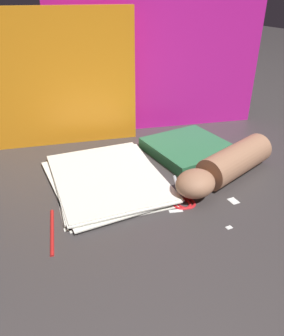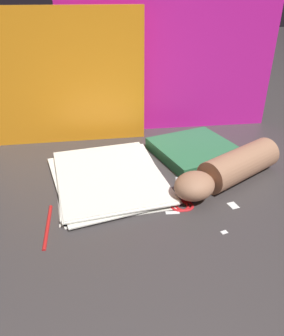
{
  "view_description": "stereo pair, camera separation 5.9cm",
  "coord_description": "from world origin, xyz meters",
  "px_view_note": "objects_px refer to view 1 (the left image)",
  "views": [
    {
      "loc": [
        -0.29,
        -0.6,
        0.44
      ],
      "look_at": [
        -0.02,
        0.02,
        0.06
      ],
      "focal_mm": 35.0,
      "sensor_mm": 36.0,
      "label": 1
    },
    {
      "loc": [
        -0.24,
        -0.62,
        0.44
      ],
      "look_at": [
        -0.02,
        0.02,
        0.06
      ],
      "focal_mm": 35.0,
      "sensor_mm": 36.0,
      "label": 2
    }
  ],
  "objects_px": {
    "paper_stack": "(107,178)",
    "scissors": "(180,196)",
    "hand_forearm": "(226,166)",
    "book_closed": "(189,149)"
  },
  "relations": [
    {
      "from": "book_closed",
      "to": "paper_stack",
      "type": "bearing_deg",
      "value": -169.06
    },
    {
      "from": "book_closed",
      "to": "hand_forearm",
      "type": "bearing_deg",
      "value": -88.3
    },
    {
      "from": "book_closed",
      "to": "hand_forearm",
      "type": "height_order",
      "value": "hand_forearm"
    },
    {
      "from": "scissors",
      "to": "hand_forearm",
      "type": "distance_m",
      "value": 0.15
    },
    {
      "from": "paper_stack",
      "to": "scissors",
      "type": "bearing_deg",
      "value": -46.33
    },
    {
      "from": "book_closed",
      "to": "scissors",
      "type": "height_order",
      "value": "book_closed"
    },
    {
      "from": "book_closed",
      "to": "hand_forearm",
      "type": "relative_size",
      "value": 0.73
    },
    {
      "from": "book_closed",
      "to": "scissors",
      "type": "relative_size",
      "value": 1.63
    },
    {
      "from": "paper_stack",
      "to": "hand_forearm",
      "type": "height_order",
      "value": "hand_forearm"
    },
    {
      "from": "paper_stack",
      "to": "book_closed",
      "type": "relative_size",
      "value": 1.45
    }
  ]
}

